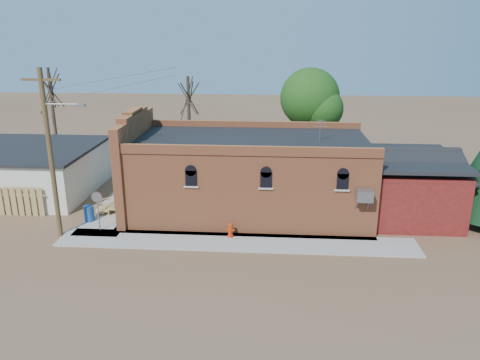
# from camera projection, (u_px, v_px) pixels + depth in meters

# --- Properties ---
(ground) EXTENTS (120.00, 120.00, 0.00)m
(ground) POSITION_uv_depth(u_px,v_px,m) (206.00, 250.00, 23.98)
(ground) COLOR brown
(ground) RESTS_ON ground
(sidewalk_south) EXTENTS (19.00, 2.20, 0.08)m
(sidewalk_south) POSITION_uv_depth(u_px,v_px,m) (236.00, 242.00, 24.72)
(sidewalk_south) COLOR #9E9991
(sidewalk_south) RESTS_ON ground
(sidewalk_west) EXTENTS (2.60, 10.00, 0.08)m
(sidewalk_west) POSITION_uv_depth(u_px,v_px,m) (122.00, 204.00, 30.09)
(sidewalk_west) COLOR #9E9991
(sidewalk_west) RESTS_ON ground
(brick_bar) EXTENTS (16.40, 7.97, 6.30)m
(brick_bar) POSITION_uv_depth(u_px,v_px,m) (244.00, 175.00, 28.37)
(brick_bar) COLOR #CD6A3E
(brick_bar) RESTS_ON ground
(red_shed) EXTENTS (5.40, 6.40, 4.30)m
(red_shed) POSITION_uv_depth(u_px,v_px,m) (410.00, 180.00, 27.73)
(red_shed) COLOR maroon
(red_shed) RESTS_ON ground
(wood_fence) EXTENTS (5.20, 0.10, 1.80)m
(wood_fence) POSITION_uv_depth(u_px,v_px,m) (4.00, 201.00, 28.17)
(wood_fence) COLOR #9D7C46
(wood_fence) RESTS_ON ground
(utility_pole) EXTENTS (3.12, 0.26, 9.00)m
(utility_pole) POSITION_uv_depth(u_px,v_px,m) (51.00, 151.00, 24.20)
(utility_pole) COLOR #503D20
(utility_pole) RESTS_ON ground
(tree_bare_near) EXTENTS (2.80, 2.80, 7.65)m
(tree_bare_near) POSITION_uv_depth(u_px,v_px,m) (188.00, 97.00, 34.69)
(tree_bare_near) COLOR #463528
(tree_bare_near) RESTS_ON ground
(tree_bare_far) EXTENTS (2.80, 2.80, 8.16)m
(tree_bare_far) POSITION_uv_depth(u_px,v_px,m) (50.00, 89.00, 36.26)
(tree_bare_far) COLOR #463528
(tree_bare_far) RESTS_ON ground
(tree_leafy) EXTENTS (4.40, 4.40, 8.15)m
(tree_leafy) POSITION_uv_depth(u_px,v_px,m) (310.00, 98.00, 34.57)
(tree_leafy) COLOR #463528
(tree_leafy) RESTS_ON ground
(fire_hydrant) EXTENTS (0.47, 0.46, 0.80)m
(fire_hydrant) POSITION_uv_depth(u_px,v_px,m) (230.00, 230.00, 25.17)
(fire_hydrant) COLOR red
(fire_hydrant) RESTS_ON sidewalk_south
(stop_sign) EXTENTS (0.62, 0.09, 2.29)m
(stop_sign) POSITION_uv_depth(u_px,v_px,m) (97.00, 201.00, 25.54)
(stop_sign) COLOR gray
(stop_sign) RESTS_ON sidewalk_south
(trash_barrel) EXTENTS (0.62, 0.62, 0.90)m
(trash_barrel) POSITION_uv_depth(u_px,v_px,m) (89.00, 213.00, 27.29)
(trash_barrel) COLOR navy
(trash_barrel) RESTS_ON sidewalk_west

